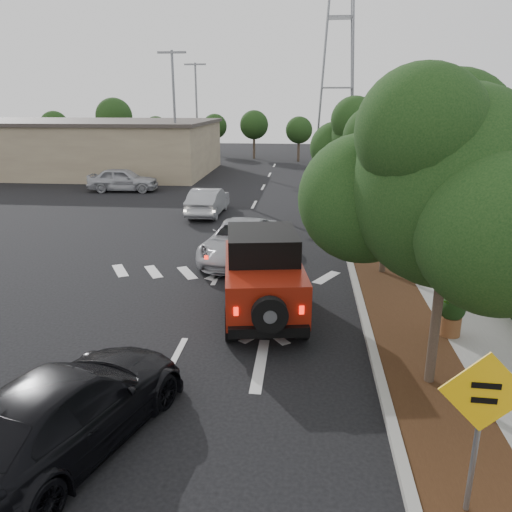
# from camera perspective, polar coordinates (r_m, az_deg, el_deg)

# --- Properties ---
(ground) EXTENTS (120.00, 120.00, 0.00)m
(ground) POSITION_cam_1_polar(r_m,az_deg,el_deg) (11.90, -9.36, -11.67)
(ground) COLOR black
(ground) RESTS_ON ground
(curb) EXTENTS (0.20, 70.00, 0.15)m
(curb) POSITION_cam_1_polar(r_m,az_deg,el_deg) (22.79, 9.80, 2.77)
(curb) COLOR #9E9B93
(curb) RESTS_ON ground
(planting_strip) EXTENTS (1.80, 70.00, 0.12)m
(planting_strip) POSITION_cam_1_polar(r_m,az_deg,el_deg) (22.89, 12.30, 2.64)
(planting_strip) COLOR black
(planting_strip) RESTS_ON ground
(sidewalk) EXTENTS (2.00, 70.00, 0.12)m
(sidewalk) POSITION_cam_1_polar(r_m,az_deg,el_deg) (23.19, 16.96, 2.47)
(sidewalk) COLOR gray
(sidewalk) RESTS_ON ground
(hedge) EXTENTS (0.80, 70.00, 0.80)m
(hedge) POSITION_cam_1_polar(r_m,az_deg,el_deg) (23.43, 20.40, 3.14)
(hedge) COLOR black
(hedge) RESTS_ON ground
(commercial_building) EXTENTS (22.00, 12.00, 4.00)m
(commercial_building) POSITION_cam_1_polar(r_m,az_deg,el_deg) (44.41, -19.94, 11.57)
(commercial_building) COLOR gray
(commercial_building) RESTS_ON ground
(transmission_tower) EXTENTS (7.00, 4.00, 28.00)m
(transmission_tower) POSITION_cam_1_polar(r_m,az_deg,el_deg) (58.37, 8.89, 11.56)
(transmission_tower) COLOR slate
(transmission_tower) RESTS_ON ground
(street_tree_near) EXTENTS (3.80, 3.80, 5.92)m
(street_tree_near) POSITION_cam_1_polar(r_m,az_deg,el_deg) (11.43, 19.08, -13.78)
(street_tree_near) COLOR black
(street_tree_near) RESTS_ON ground
(street_tree_mid) EXTENTS (3.20, 3.20, 5.32)m
(street_tree_mid) POSITION_cam_1_polar(r_m,az_deg,el_deg) (17.68, 14.16, -2.07)
(street_tree_mid) COLOR black
(street_tree_mid) RESTS_ON ground
(street_tree_far) EXTENTS (3.40, 3.40, 5.62)m
(street_tree_far) POSITION_cam_1_polar(r_m,az_deg,el_deg) (23.87, 12.03, 3.11)
(street_tree_far) COLOR black
(street_tree_far) RESTS_ON ground
(light_pole_a) EXTENTS (2.00, 0.22, 9.00)m
(light_pole_a) POSITION_cam_1_polar(r_m,az_deg,el_deg) (37.66, -8.93, 8.44)
(light_pole_a) COLOR slate
(light_pole_a) RESTS_ON ground
(light_pole_b) EXTENTS (2.00, 0.22, 9.00)m
(light_pole_b) POSITION_cam_1_polar(r_m,az_deg,el_deg) (49.46, -6.60, 10.63)
(light_pole_b) COLOR slate
(light_pole_b) RESTS_ON ground
(red_jeep) EXTENTS (2.62, 4.74, 2.34)m
(red_jeep) POSITION_cam_1_polar(r_m,az_deg,el_deg) (13.73, 0.74, -1.94)
(red_jeep) COLOR black
(red_jeep) RESTS_ON ground
(silver_suv_ahead) EXTENTS (2.83, 5.33, 1.43)m
(silver_suv_ahead) POSITION_cam_1_polar(r_m,az_deg,el_deg) (18.63, -1.73, 1.76)
(silver_suv_ahead) COLOR #A7A8AF
(silver_suv_ahead) RESTS_ON ground
(black_suv_oncoming) EXTENTS (3.45, 5.42, 1.46)m
(black_suv_oncoming) POSITION_cam_1_polar(r_m,az_deg,el_deg) (9.39, -20.74, -16.06)
(black_suv_oncoming) COLOR black
(black_suv_oncoming) RESTS_ON ground
(silver_sedan_oncoming) EXTENTS (1.62, 4.29, 1.40)m
(silver_sedan_oncoming) POSITION_cam_1_polar(r_m,az_deg,el_deg) (26.21, -5.51, 6.25)
(silver_sedan_oncoming) COLOR #9B9CA2
(silver_sedan_oncoming) RESTS_ON ground
(parked_suv) EXTENTS (4.60, 2.07, 1.53)m
(parked_suv) POSITION_cam_1_polar(r_m,az_deg,el_deg) (34.07, -14.96, 8.44)
(parked_suv) COLOR #ACADB4
(parked_suv) RESTS_ON ground
(speed_hump_sign) EXTENTS (1.19, 0.11, 2.53)m
(speed_hump_sign) POSITION_cam_1_polar(r_m,az_deg,el_deg) (7.59, 24.35, -15.99)
(speed_hump_sign) COLOR slate
(speed_hump_sign) RESTS_ON ground
(terracotta_planter) EXTENTS (0.62, 0.62, 1.09)m
(terracotta_planter) POSITION_cam_1_polar(r_m,az_deg,el_deg) (13.29, 21.50, -5.98)
(terracotta_planter) COLOR brown
(terracotta_planter) RESTS_ON ground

